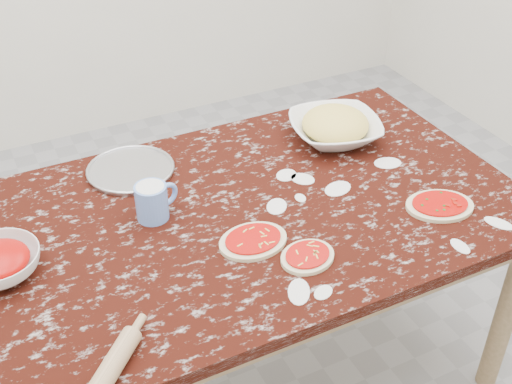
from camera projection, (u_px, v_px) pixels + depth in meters
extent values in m
plane|color=gray|center=(256.00, 368.00, 2.41)|extent=(4.00, 4.00, 0.00)
cube|color=black|center=(256.00, 211.00, 1.99)|extent=(1.60, 1.00, 0.04)
cube|color=#9B7C57|center=(256.00, 226.00, 2.03)|extent=(1.50, 0.90, 0.08)
cylinder|color=#9B7C57|center=(507.00, 311.00, 2.16)|extent=(0.07, 0.07, 0.71)
cylinder|color=#9B7C57|center=(16.00, 287.00, 2.25)|extent=(0.07, 0.07, 0.71)
cylinder|color=#9B7C57|center=(364.00, 183.00, 2.77)|extent=(0.07, 0.07, 0.71)
cylinder|color=#B2B2B7|center=(131.00, 170.00, 2.13)|extent=(0.35, 0.35, 0.01)
imported|color=white|center=(335.00, 130.00, 2.28)|extent=(0.37, 0.37, 0.08)
cylinder|color=#6790E4|center=(152.00, 202.00, 1.90)|extent=(0.10, 0.10, 0.11)
torus|color=#6790E4|center=(167.00, 194.00, 1.93)|extent=(0.08, 0.04, 0.08)
cylinder|color=silver|center=(150.00, 191.00, 1.88)|extent=(0.08, 0.08, 0.01)
ellipsoid|color=beige|center=(253.00, 241.00, 1.83)|extent=(0.21, 0.17, 0.01)
ellipsoid|color=red|center=(253.00, 239.00, 1.83)|extent=(0.17, 0.14, 0.00)
ellipsoid|color=beige|center=(307.00, 257.00, 1.78)|extent=(0.18, 0.16, 0.01)
ellipsoid|color=red|center=(308.00, 255.00, 1.77)|extent=(0.15, 0.14, 0.00)
ellipsoid|color=beige|center=(440.00, 206.00, 1.97)|extent=(0.24, 0.21, 0.01)
ellipsoid|color=red|center=(440.00, 204.00, 1.96)|extent=(0.20, 0.17, 0.00)
cylinder|color=tan|center=(108.00, 373.00, 1.43)|extent=(0.20, 0.21, 0.05)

